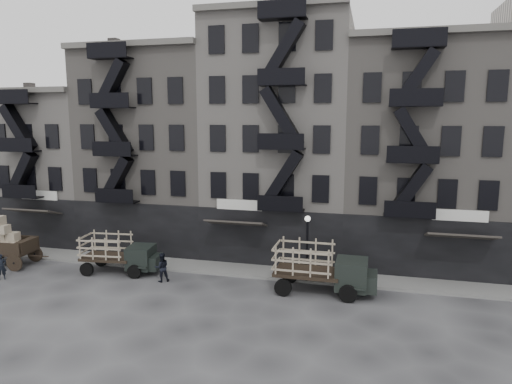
% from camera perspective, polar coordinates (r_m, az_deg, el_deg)
% --- Properties ---
extents(ground, '(140.00, 140.00, 0.00)m').
position_cam_1_polar(ground, '(27.32, -0.85, -12.62)').
color(ground, '#38383A').
rests_on(ground, ground).
extents(sidewalk, '(55.00, 2.50, 0.15)m').
position_cam_1_polar(sidewalk, '(30.70, 0.98, -9.94)').
color(sidewalk, slate).
rests_on(sidewalk, ground).
extents(building_west, '(10.00, 11.35, 13.20)m').
position_cam_1_polar(building_west, '(43.59, -23.55, 3.03)').
color(building_west, '#A6A099').
rests_on(building_west, ground).
extents(building_midwest, '(10.00, 11.35, 16.20)m').
position_cam_1_polar(building_midwest, '(38.18, -11.67, 5.09)').
color(building_midwest, gray).
rests_on(building_midwest, ground).
extents(building_center, '(10.00, 11.35, 18.20)m').
position_cam_1_polar(building_center, '(34.96, 3.30, 6.53)').
color(building_center, '#A6A099').
rests_on(building_center, ground).
extents(building_mideast, '(10.00, 11.35, 16.20)m').
position_cam_1_polar(building_mideast, '(34.57, 19.84, 4.30)').
color(building_mideast, gray).
rests_on(building_mideast, ground).
extents(lamp_post, '(0.36, 0.36, 4.28)m').
position_cam_1_polar(lamp_post, '(28.30, 6.42, -5.94)').
color(lamp_post, black).
rests_on(lamp_post, ground).
extents(wagon, '(4.28, 2.49, 3.51)m').
position_cam_1_polar(wagon, '(36.25, -29.09, -4.95)').
color(wagon, black).
rests_on(wagon, ground).
extents(stake_truck_west, '(5.34, 2.58, 2.60)m').
position_cam_1_polar(stake_truck_west, '(31.71, -16.77, -7.05)').
color(stake_truck_west, black).
rests_on(stake_truck_west, ground).
extents(stake_truck_east, '(5.93, 2.53, 2.95)m').
position_cam_1_polar(stake_truck_east, '(27.23, 8.19, -9.01)').
color(stake_truck_east, black).
rests_on(stake_truck_east, ground).
extents(pedestrian_west, '(0.71, 0.71, 1.67)m').
position_cam_1_polar(pedestrian_west, '(33.45, -29.23, -8.17)').
color(pedestrian_west, black).
rests_on(pedestrian_west, ground).
extents(pedestrian_mid, '(1.14, 1.08, 1.85)m').
position_cam_1_polar(pedestrian_mid, '(29.52, -11.69, -9.20)').
color(pedestrian_mid, black).
rests_on(pedestrian_mid, ground).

